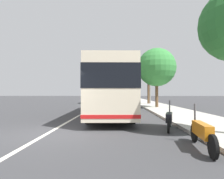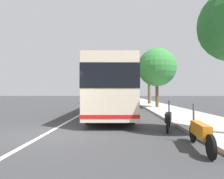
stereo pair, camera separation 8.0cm
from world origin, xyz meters
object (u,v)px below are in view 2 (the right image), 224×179
roadside_tree_far_block (149,73)px  utility_pole (150,77)px  motorcycle_angled (200,132)px  car_oncoming (119,99)px  roadside_tree_mid_block (157,67)px  coach_bus (110,89)px  car_ahead_same_lane (90,99)px  car_behind_bus (118,97)px  motorcycle_far_end (168,119)px

roadside_tree_far_block → utility_pole: utility_pole is taller
roadside_tree_far_block → utility_pole: size_ratio=0.74×
motorcycle_angled → car_oncoming: (26.62, 2.24, 0.21)m
roadside_tree_mid_block → utility_pole: size_ratio=0.81×
coach_bus → roadside_tree_mid_block: (6.47, -4.59, 2.37)m
coach_bus → roadside_tree_far_block: size_ratio=2.02×
roadside_tree_mid_block → car_oncoming: bearing=18.0°
coach_bus → car_ahead_same_lane: size_ratio=2.60×
car_behind_bus → roadside_tree_mid_block: roadside_tree_mid_block is taller
motorcycle_far_end → roadside_tree_far_block: bearing=10.6°
motorcycle_angled → car_oncoming: car_oncoming is taller
car_oncoming → car_behind_bus: car_behind_bus is taller
utility_pole → car_oncoming: bearing=43.1°
motorcycle_angled → car_ahead_same_lane: size_ratio=0.50×
car_oncoming → roadside_tree_far_block: bearing=-143.4°
utility_pole → motorcycle_far_end: bearing=173.1°
car_oncoming → coach_bus: bearing=174.6°
motorcycle_far_end → car_oncoming: (23.78, 2.08, 0.22)m
motorcycle_angled → utility_pole: utility_pole is taller
motorcycle_angled → car_ahead_same_lane: bearing=22.6°
car_behind_bus → car_oncoming: bearing=177.5°
car_oncoming → utility_pole: bearing=-140.2°
roadside_tree_far_block → car_behind_bus: bearing=15.9°
roadside_tree_mid_block → motorcycle_far_end: bearing=171.1°
car_oncoming → roadside_tree_mid_block: bearing=-165.3°
motorcycle_angled → car_ahead_same_lane: (25.04, 7.04, 0.26)m
coach_bus → motorcycle_angled: 8.75m
motorcycle_far_end → roadside_tree_mid_block: bearing=8.1°
car_ahead_same_lane → car_behind_bus: 12.74m
roadside_tree_mid_block → roadside_tree_far_block: roadside_tree_mid_block is taller
motorcycle_angled → roadside_tree_mid_block: roadside_tree_mid_block is taller
car_behind_bus → motorcycle_angled: bearing=-179.8°
coach_bus → motorcycle_angled: bearing=-162.8°
roadside_tree_mid_block → car_ahead_same_lane: bearing=39.8°
motorcycle_angled → motorcycle_far_end: bearing=10.2°
roadside_tree_mid_block → roadside_tree_far_block: size_ratio=1.10×
car_ahead_same_lane → utility_pole: utility_pole is taller
car_oncoming → car_ahead_same_lane: (-1.58, 4.80, 0.05)m
car_behind_bus → utility_pole: utility_pole is taller
motorcycle_angled → roadside_tree_far_block: roadside_tree_far_block is taller
motorcycle_far_end → roadside_tree_far_block: (18.82, -2.08, 3.99)m
car_oncoming → utility_pole: size_ratio=0.55×
motorcycle_far_end → roadside_tree_mid_block: size_ratio=0.31×
motorcycle_angled → car_ahead_same_lane: car_ahead_same_lane is taller
coach_bus → motorcycle_far_end: coach_bus is taller
car_behind_bus → roadside_tree_mid_block: size_ratio=0.74×
coach_bus → utility_pole: bearing=-22.8°
car_oncoming → roadside_tree_far_block: size_ratio=0.75×
utility_pole → coach_bus: bearing=159.8°
motorcycle_angled → roadside_tree_far_block: 22.10m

